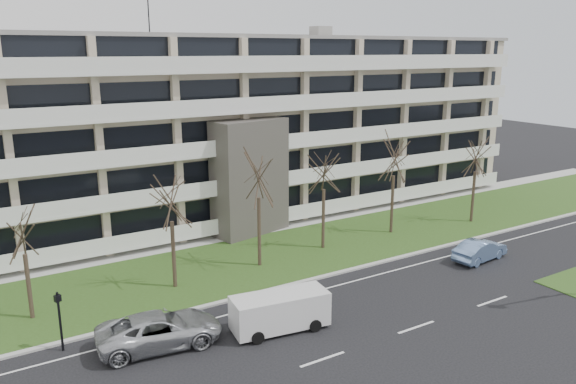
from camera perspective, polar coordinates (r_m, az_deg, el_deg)
ground at (r=31.01m, az=12.90°, el=-13.25°), size 160.00×160.00×0.00m
grass_verge at (r=40.37m, az=-0.12°, el=-6.18°), size 90.00×10.00×0.06m
curb at (r=36.49m, az=4.03°, el=-8.46°), size 90.00×0.35×0.12m
sidewalk at (r=44.89m, az=-3.80°, el=-4.07°), size 90.00×2.00×0.08m
lane_edge_line at (r=35.41m, az=5.46°, el=-9.32°), size 90.00×0.12×0.01m
apartment_building at (r=49.19m, az=-7.71°, el=6.52°), size 60.50×15.10×18.75m
silver_pickup at (r=28.92m, az=-12.89°, el=-13.50°), size 6.37×3.60×1.68m
blue_sedan at (r=41.03m, az=18.92°, el=-5.60°), size 4.60×2.06×1.47m
white_van at (r=29.57m, az=-0.70°, el=-11.75°), size 5.25×2.62×1.95m
pedestrian_signal at (r=29.39m, az=-22.22°, el=-11.38°), size 0.34×0.30×3.05m
tree_1 at (r=32.31m, az=-25.43°, el=-3.37°), size 3.30×3.30×6.59m
tree_2 at (r=33.67m, az=-11.86°, el=-0.30°), size 3.76×3.76×7.52m
tree_3 at (r=36.26m, az=-3.02°, el=2.23°), size 4.23×4.23×8.47m
tree_4 at (r=39.77m, az=3.70°, el=2.69°), size 3.97×3.97×7.94m
tree_5 at (r=43.92m, az=10.77°, el=3.95°), size 4.15×4.15×8.31m
tree_6 at (r=48.61m, az=18.63°, el=3.91°), size 3.87×3.87×7.75m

